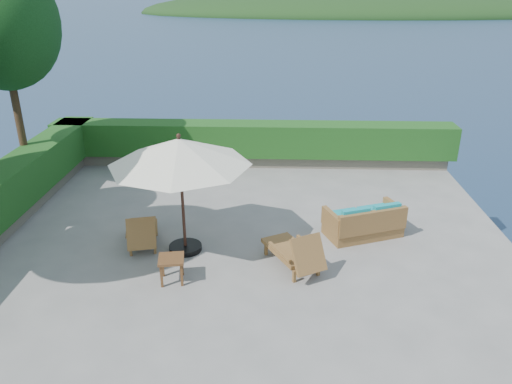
{
  "coord_description": "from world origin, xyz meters",
  "views": [
    {
      "loc": [
        0.7,
        -9.27,
        5.38
      ],
      "look_at": [
        0.3,
        0.8,
        1.1
      ],
      "focal_mm": 35.0,
      "sensor_mm": 36.0,
      "label": 1
    }
  ],
  "objects_px": {
    "patio_umbrella": "(180,153)",
    "side_table": "(171,262)",
    "lounge_left": "(142,231)",
    "lounge_right": "(295,252)",
    "wicker_loveseat": "(364,223)"
  },
  "relations": [
    {
      "from": "lounge_left",
      "to": "wicker_loveseat",
      "type": "xyz_separation_m",
      "value": [
        4.91,
        0.64,
        -0.03
      ]
    },
    {
      "from": "lounge_left",
      "to": "lounge_right",
      "type": "bearing_deg",
      "value": -27.06
    },
    {
      "from": "lounge_left",
      "to": "lounge_right",
      "type": "xyz_separation_m",
      "value": [
        3.3,
        -0.81,
        0.03
      ]
    },
    {
      "from": "lounge_right",
      "to": "side_table",
      "type": "xyz_separation_m",
      "value": [
        -2.38,
        -0.57,
        0.04
      ]
    },
    {
      "from": "wicker_loveseat",
      "to": "lounge_right",
      "type": "bearing_deg",
      "value": -158.91
    },
    {
      "from": "lounge_right",
      "to": "side_table",
      "type": "distance_m",
      "value": 2.45
    },
    {
      "from": "lounge_left",
      "to": "side_table",
      "type": "distance_m",
      "value": 1.65
    },
    {
      "from": "side_table",
      "to": "patio_umbrella",
      "type": "bearing_deg",
      "value": 87.89
    },
    {
      "from": "patio_umbrella",
      "to": "wicker_loveseat",
      "type": "distance_m",
      "value": 4.45
    },
    {
      "from": "lounge_right",
      "to": "wicker_loveseat",
      "type": "xyz_separation_m",
      "value": [
        1.61,
        1.45,
        -0.06
      ]
    },
    {
      "from": "patio_umbrella",
      "to": "lounge_right",
      "type": "height_order",
      "value": "patio_umbrella"
    },
    {
      "from": "lounge_right",
      "to": "side_table",
      "type": "bearing_deg",
      "value": 164.66
    },
    {
      "from": "patio_umbrella",
      "to": "side_table",
      "type": "xyz_separation_m",
      "value": [
        -0.04,
        -1.21,
        -1.78
      ]
    },
    {
      "from": "lounge_left",
      "to": "side_table",
      "type": "relative_size",
      "value": 2.8
    },
    {
      "from": "patio_umbrella",
      "to": "lounge_right",
      "type": "bearing_deg",
      "value": -15.51
    }
  ]
}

